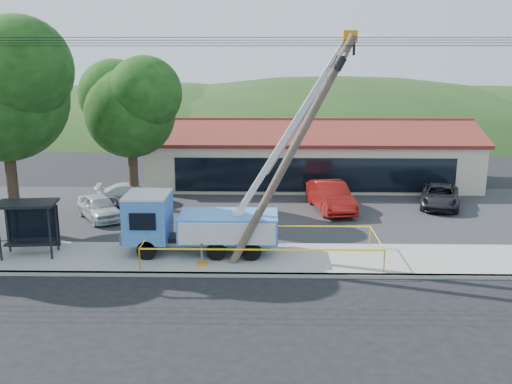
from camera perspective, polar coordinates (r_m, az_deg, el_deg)
The scene contains 18 objects.
ground at distance 21.85m, azimuth -1.45°, elevation -10.51°, with size 120.00×120.00×0.00m, color black.
curb at distance 23.76m, azimuth -1.22°, elevation -8.29°, with size 60.00×0.25×0.15m, color #9D9D93.
sidewalk at distance 25.53m, azimuth -1.04°, elevation -6.71°, with size 60.00×4.00×0.15m, color #9D9D93.
parking_lot at distance 33.16m, azimuth -0.51°, elevation -1.99°, with size 60.00×12.00×0.10m, color #28282B.
strip_mall at distance 40.65m, azimuth 5.47°, elevation 3.48°, with size 22.50×8.53×4.67m.
tree_west_near at distance 30.83m, azimuth -24.04°, elevation 9.80°, with size 7.56×6.72×10.80m.
tree_lot at distance 34.00m, azimuth -12.50°, elevation 8.64°, with size 6.30×5.60×8.94m.
hill_west at distance 77.14m, azimuth -10.84°, elevation 6.59°, with size 78.40×56.00×28.00m, color #203A15.
hill_center at distance 76.01m, azimuth 8.06°, elevation 6.60°, with size 89.60×64.00×32.00m, color #203A15.
hill_east at distance 80.87m, azimuth 22.35°, elevation 6.13°, with size 72.80×52.00×26.00m, color #203A15.
utility_truck at distance 25.86m, azimuth -5.83°, elevation -2.80°, with size 10.12×3.69×9.76m.
leaning_pole at distance 23.58m, azimuth 4.07°, elevation 4.94°, with size 5.17×1.92×9.67m.
bus_shelter at distance 27.35m, azimuth -21.81°, elevation -2.20°, with size 2.71×1.84×2.46m.
caution_tape at distance 25.28m, azimuth 0.58°, elevation -4.97°, with size 10.20×3.45×1.00m.
car_silver at distance 32.71m, azimuth -15.33°, elevation -2.79°, with size 1.61×3.99×1.36m, color silver.
car_red at distance 33.61m, azimuth 7.42°, elevation -1.98°, with size 1.76×5.04×1.66m, color maroon.
car_white at distance 35.30m, azimuth -11.94°, elevation -1.41°, with size 1.85×4.55×1.32m, color silver.
car_dark at distance 35.84m, azimuth 17.82°, elevation -1.55°, with size 2.15×4.67×1.30m, color black.
Camera 1 is at (0.95, -19.95, 8.86)m, focal length 40.00 mm.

